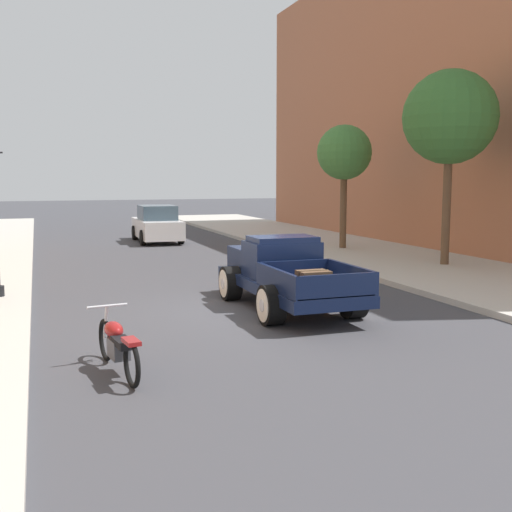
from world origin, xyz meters
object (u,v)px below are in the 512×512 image
street_tree_nearest (450,118)px  hotrod_truck_navy (283,273)px  street_tree_second (344,154)px  car_background_white (157,225)px  motorcycle_parked (118,344)px

street_tree_nearest → hotrod_truck_navy: bearing=-152.3°
street_tree_nearest → street_tree_second: size_ratio=1.27×
car_background_white → motorcycle_parked: bearing=-102.2°
street_tree_nearest → motorcycle_parked: bearing=-146.5°
motorcycle_parked → street_tree_nearest: size_ratio=0.35×
hotrod_truck_navy → motorcycle_parked: 5.52m
car_background_white → street_tree_second: bearing=-44.7°
hotrod_truck_navy → street_tree_nearest: (7.01, 3.69, 3.95)m
motorcycle_parked → street_tree_nearest: bearing=33.5°
motorcycle_parked → street_tree_second: (10.23, 12.62, 3.36)m
motorcycle_parked → street_tree_second: size_ratio=0.44×
street_tree_nearest → street_tree_second: street_tree_nearest is taller
hotrod_truck_navy → street_tree_second: 11.26m
hotrod_truck_navy → street_tree_second: (6.12, 8.95, 3.05)m
hotrod_truck_navy → car_background_white: 15.07m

